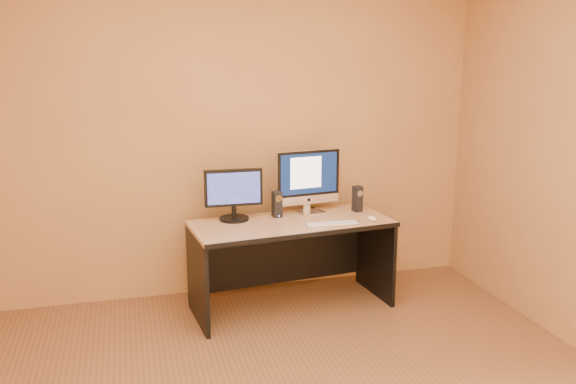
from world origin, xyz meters
TOP-DOWN VIEW (x-y plane):
  - walls at (0.00, 0.00)m, footprint 4.00×4.00m
  - desk at (0.38, 1.51)m, footprint 1.52×0.79m
  - imac at (0.57, 1.71)m, footprint 0.54×0.26m
  - second_monitor at (-0.03, 1.67)m, footprint 0.44×0.23m
  - speaker_left at (0.30, 1.66)m, footprint 0.07×0.08m
  - speaker_right at (0.95, 1.66)m, footprint 0.08×0.08m
  - keyboard at (0.64, 1.35)m, footprint 0.40×0.12m
  - mouse at (0.96, 1.38)m, footprint 0.07×0.10m
  - cable_a at (0.66, 1.78)m, footprint 0.08×0.19m
  - cable_b at (0.64, 1.79)m, footprint 0.06×0.16m

SIDE VIEW (x-z plane):
  - desk at x=0.38m, z-range 0.00..0.68m
  - cable_a at x=0.66m, z-range 0.68..0.68m
  - cable_b at x=0.64m, z-range 0.68..0.68m
  - keyboard at x=0.64m, z-range 0.68..0.69m
  - mouse at x=0.96m, z-range 0.68..0.71m
  - speaker_left at x=0.30m, z-range 0.68..0.88m
  - speaker_right at x=0.95m, z-range 0.68..0.88m
  - second_monitor at x=-0.03m, z-range 0.68..1.06m
  - imac at x=0.57m, z-range 0.68..1.18m
  - walls at x=0.00m, z-range 0.00..2.60m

